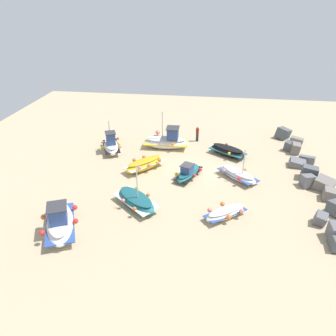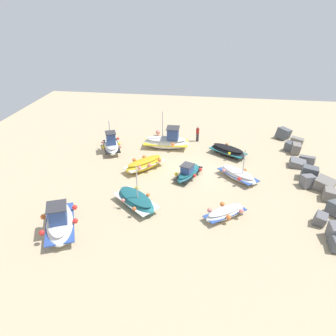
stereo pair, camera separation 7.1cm
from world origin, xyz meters
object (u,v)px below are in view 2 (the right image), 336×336
at_px(fishing_boat_1, 228,151).
at_px(fishing_boat_0, 136,200).
at_px(fishing_boat_5, 60,222).
at_px(fishing_boat_7, 145,164).
at_px(fishing_boat_8, 238,175).
at_px(mooring_buoy_0, 158,132).
at_px(fishing_boat_6, 188,173).
at_px(person_walking, 198,133).
at_px(fishing_boat_2, 167,141).
at_px(fishing_boat_3, 225,213).
at_px(fishing_boat_4, 111,145).

bearing_deg(fishing_boat_1, fishing_boat_0, 88.84).
distance_m(fishing_boat_5, fishing_boat_7, 9.88).
height_order(fishing_boat_8, mooring_buoy_0, fishing_boat_8).
distance_m(fishing_boat_6, person_walking, 7.96).
bearing_deg(fishing_boat_1, mooring_buoy_0, 5.05).
distance_m(fishing_boat_2, fishing_boat_5, 14.87).
distance_m(fishing_boat_3, fishing_boat_5, 11.04).
height_order(fishing_boat_3, fishing_boat_7, fishing_boat_7).
xyz_separation_m(fishing_boat_0, fishing_boat_5, (3.42, -4.24, 0.19)).
xyz_separation_m(fishing_boat_1, fishing_boat_3, (10.12, -0.35, -0.10)).
relative_size(fishing_boat_1, person_walking, 2.30).
xyz_separation_m(fishing_boat_0, fishing_boat_3, (0.48, 6.39, -0.12)).
height_order(fishing_boat_2, fishing_boat_3, fishing_boat_2).
bearing_deg(fishing_boat_3, fishing_boat_2, -102.53).
xyz_separation_m(fishing_boat_0, mooring_buoy_0, (-13.73, -0.71, -0.11)).
bearing_deg(person_walking, fishing_boat_0, 9.21).
height_order(fishing_boat_2, fishing_boat_7, fishing_boat_2).
bearing_deg(fishing_boat_2, fishing_boat_6, -66.24).
relative_size(fishing_boat_2, fishing_boat_4, 1.16).
distance_m(fishing_boat_6, fishing_boat_7, 4.03).
height_order(fishing_boat_7, mooring_buoy_0, fishing_boat_7).
height_order(fishing_boat_1, fishing_boat_8, fishing_boat_8).
distance_m(fishing_boat_1, fishing_boat_8, 4.53).
height_order(fishing_boat_1, fishing_boat_6, fishing_boat_6).
height_order(fishing_boat_5, fishing_boat_7, fishing_boat_5).
relative_size(fishing_boat_3, person_walking, 1.94).
xyz_separation_m(fishing_boat_5, person_walking, (-16.21, 7.88, 0.25)).
xyz_separation_m(fishing_boat_1, fishing_boat_8, (4.46, 0.77, -0.08)).
bearing_deg(person_walking, fishing_boat_7, -5.62).
relative_size(fishing_boat_5, mooring_buoy_0, 7.62).
bearing_deg(fishing_boat_7, fishing_boat_8, 127.50).
distance_m(fishing_boat_1, fishing_boat_4, 11.31).
bearing_deg(fishing_boat_0, fishing_boat_8, -103.65).
bearing_deg(fishing_boat_2, fishing_boat_4, -165.09).
bearing_deg(fishing_boat_6, fishing_boat_8, 115.73).
bearing_deg(fishing_boat_4, fishing_boat_3, 26.51).
bearing_deg(fishing_boat_8, fishing_boat_7, 41.92).
xyz_separation_m(fishing_boat_1, fishing_boat_6, (4.79, -3.36, -0.04)).
height_order(fishing_boat_0, fishing_boat_2, fishing_boat_2).
height_order(fishing_boat_1, fishing_boat_4, fishing_boat_4).
bearing_deg(fishing_boat_7, fishing_boat_6, 118.68).
height_order(fishing_boat_1, person_walking, person_walking).
xyz_separation_m(fishing_boat_1, fishing_boat_5, (13.06, -10.98, 0.21)).
xyz_separation_m(fishing_boat_2, fishing_boat_6, (5.75, 2.66, -0.29)).
bearing_deg(mooring_buoy_0, fishing_boat_2, 24.59).
relative_size(fishing_boat_5, fishing_boat_6, 1.36).
distance_m(fishing_boat_5, fishing_boat_8, 14.56).
xyz_separation_m(fishing_boat_6, fishing_boat_8, (-0.33, 4.13, -0.04)).
height_order(fishing_boat_1, mooring_buoy_0, fishing_boat_1).
bearing_deg(fishing_boat_0, fishing_boat_5, 80.66).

